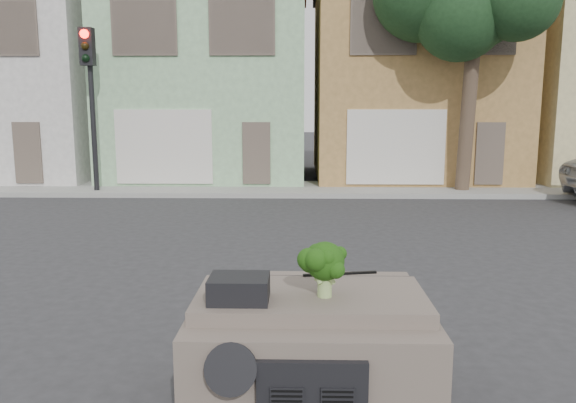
{
  "coord_description": "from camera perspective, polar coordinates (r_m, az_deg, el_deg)",
  "views": [
    {
      "loc": [
        -0.08,
        -7.67,
        2.64
      ],
      "look_at": [
        -0.28,
        0.5,
        1.3
      ],
      "focal_mm": 35.0,
      "sensor_mm": 36.0,
      "label": 1
    }
  ],
  "objects": [
    {
      "name": "ground_plane",
      "position": [
        8.11,
        1.91,
        -9.68
      ],
      "size": [
        120.0,
        120.0,
        0.0
      ],
      "primitive_type": "plane",
      "color": "#303033",
      "rests_on": "ground"
    },
    {
      "name": "townhouse_mint",
      "position": [
        22.46,
        -7.55,
        12.12
      ],
      "size": [
        7.2,
        8.2,
        7.55
      ],
      "primitive_type": "cube",
      "color": "#91BE8E",
      "rests_on": "ground"
    },
    {
      "name": "tree_near",
      "position": [
        18.27,
        18.07,
        13.92
      ],
      "size": [
        4.4,
        4.0,
        8.5
      ],
      "primitive_type": "cube",
      "color": "#183419",
      "rests_on": "ground"
    },
    {
      "name": "traffic_signal",
      "position": [
        18.33,
        -19.34,
        8.51
      ],
      "size": [
        0.4,
        0.4,
        5.1
      ],
      "primitive_type": "cube",
      "color": "black",
      "rests_on": "ground"
    },
    {
      "name": "townhouse_white",
      "position": [
        24.74,
        -25.32,
        11.06
      ],
      "size": [
        7.2,
        8.2,
        7.55
      ],
      "primitive_type": "cube",
      "color": "beige",
      "rests_on": "ground"
    },
    {
      "name": "sidewalk",
      "position": [
        18.35,
        1.62,
        1.27
      ],
      "size": [
        40.0,
        3.0,
        0.15
      ],
      "primitive_type": "cube",
      "color": "gray",
      "rests_on": "ground"
    },
    {
      "name": "wiper_arm",
      "position": [
        5.29,
        5.3,
        -7.32
      ],
      "size": [
        0.69,
        0.15,
        0.02
      ],
      "primitive_type": "cube",
      "rotation": [
        0.0,
        0.0,
        0.17
      ],
      "color": "black",
      "rests_on": "car_dashboard"
    },
    {
      "name": "broccoli",
      "position": [
        4.62,
        3.76,
        -6.84
      ],
      "size": [
        0.5,
        0.5,
        0.47
      ],
      "primitive_type": "cube",
      "rotation": [
        0.0,
        0.0,
        3.51
      ],
      "color": "#16380B",
      "rests_on": "car_dashboard"
    },
    {
      "name": "townhouse_tan",
      "position": [
        22.57,
        12.06,
        11.99
      ],
      "size": [
        7.2,
        8.2,
        7.55
      ],
      "primitive_type": "cube",
      "color": "#A47A43",
      "rests_on": "ground"
    },
    {
      "name": "car_dashboard",
      "position": [
        5.11,
        2.26,
        -14.69
      ],
      "size": [
        2.0,
        1.8,
        1.12
      ],
      "primitive_type": "cube",
      "color": "#66594F",
      "rests_on": "ground"
    },
    {
      "name": "instrument_hump",
      "position": [
        4.58,
        -4.99,
        -8.8
      ],
      "size": [
        0.48,
        0.38,
        0.2
      ],
      "primitive_type": "cube",
      "color": "black",
      "rests_on": "car_dashboard"
    }
  ]
}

